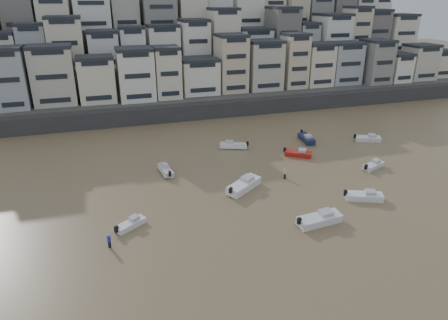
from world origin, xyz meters
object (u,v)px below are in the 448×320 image
object	(u,v)px
boat_e	(298,153)
boat_g	(368,138)
boat_b	(364,195)
boat_f	(166,169)
person_blue	(109,241)
boat_i	(306,137)
boat_j	(130,223)
boat_a	(320,218)
boat_c	(244,184)
person_pink	(285,173)
boat_h	(233,144)
boat_d	(374,165)

from	to	relation	value
boat_e	boat_g	xyz separation A→B (m)	(16.45, 2.99, 0.03)
boat_b	boat_g	bearing A→B (deg)	76.30
boat_f	person_blue	size ratio (longest dim) A/B	2.84
boat_e	boat_i	xyz separation A→B (m)	(5.17, 6.61, 0.10)
boat_j	person_blue	xyz separation A→B (m)	(-2.64, -3.54, 0.28)
boat_e	boat_a	bearing A→B (deg)	-75.37
boat_b	boat_c	distance (m)	16.70
boat_e	boat_j	size ratio (longest dim) A/B	1.15
boat_b	person_pink	xyz separation A→B (m)	(-7.35, 9.61, 0.13)
boat_h	boat_j	distance (m)	30.26
boat_a	person_pink	distance (m)	13.44
boat_h	boat_a	bearing A→B (deg)	116.53
person_pink	boat_d	bearing A→B (deg)	-2.85
boat_f	boat_j	distance (m)	16.09
boat_b	boat_c	xyz separation A→B (m)	(-14.66, 7.99, 0.21)
boat_a	boat_e	xyz separation A→B (m)	(8.00, 20.99, -0.17)
boat_d	boat_j	distance (m)	39.89
boat_c	boat_d	size ratio (longest dim) A/B	1.44
boat_e	boat_h	size ratio (longest dim) A/B	0.92
boat_g	boat_f	bearing A→B (deg)	-154.03
boat_a	boat_d	xyz separation A→B (m)	(17.22, 12.56, -0.20)
boat_d	person_pink	distance (m)	15.50
boat_e	boat_h	bearing A→B (deg)	177.74
boat_f	boat_j	bearing A→B (deg)	148.70
boat_e	boat_g	bearing A→B (deg)	45.80
person_blue	person_pink	distance (m)	28.59
boat_g	boat_i	size ratio (longest dim) A/B	0.91
boat_a	boat_e	distance (m)	22.46
boat_b	person_pink	size ratio (longest dim) A/B	3.10
person_blue	boat_g	bearing A→B (deg)	23.37
boat_c	boat_h	size ratio (longest dim) A/B	1.27
person_pink	boat_i	bearing A→B (deg)	51.32
boat_b	boat_h	distance (m)	26.76
boat_j	boat_g	bearing A→B (deg)	-12.82
boat_d	boat_f	xyz separation A→B (m)	(-32.58, 8.25, 0.02)
boat_f	person_pink	bearing A→B (deg)	-119.89
boat_c	boat_f	distance (m)	13.37
boat_e	boat_g	size ratio (longest dim) A/B	0.96
boat_a	person_pink	world-z (taller)	person_pink
boat_a	boat_g	xyz separation A→B (m)	(24.44, 23.98, -0.14)
boat_h	boat_d	bearing A→B (deg)	163.44
boat_i	boat_d	bearing A→B (deg)	22.83
boat_i	boat_j	size ratio (longest dim) A/B	1.33
boat_i	person_pink	size ratio (longest dim) A/B	3.31
boat_d	boat_b	bearing A→B (deg)	-154.89
boat_a	boat_e	size ratio (longest dim) A/B	1.25
boat_a	boat_d	world-z (taller)	boat_a
boat_g	person_pink	world-z (taller)	person_pink
boat_f	boat_h	bearing A→B (deg)	-67.87
boat_d	boat_e	xyz separation A→B (m)	(-9.23, 8.43, 0.03)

